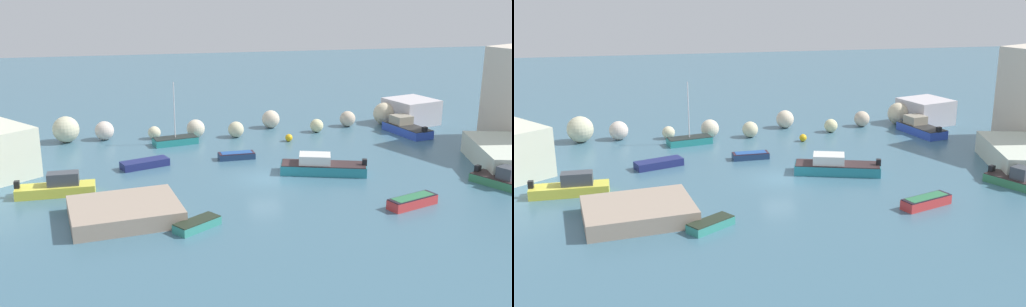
% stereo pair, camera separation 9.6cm
% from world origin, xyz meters
% --- Properties ---
extents(cove_water, '(160.00, 160.00, 0.00)m').
position_xyz_m(cove_water, '(0.00, 0.00, 0.00)').
color(cove_water, '#3F687E').
rests_on(cove_water, ground).
extents(rock_breakwater, '(37.28, 4.71, 2.45)m').
position_xyz_m(rock_breakwater, '(-0.16, 14.60, 0.98)').
color(rock_breakwater, beige).
rests_on(rock_breakwater, ground).
extents(stone_dock, '(7.61, 6.61, 1.07)m').
position_xyz_m(stone_dock, '(-10.56, -6.12, 0.54)').
color(stone_dock, tan).
rests_on(stone_dock, ground).
extents(channel_buoy, '(0.70, 0.70, 0.70)m').
position_xyz_m(channel_buoy, '(4.55, 10.43, 0.35)').
color(channel_buoy, gold).
rests_on(channel_buoy, cove_water).
extents(moored_boat_0, '(3.28, 5.75, 1.66)m').
position_xyz_m(moored_boat_0, '(16.61, 10.97, 0.60)').
color(moored_boat_0, blue).
rests_on(moored_boat_0, cove_water).
extents(moored_boat_1, '(3.17, 2.74, 0.58)m').
position_xyz_m(moored_boat_1, '(-6.20, -8.55, 0.29)').
color(moored_boat_1, teal).
rests_on(moored_boat_1, cove_water).
extents(moored_boat_2, '(6.98, 3.94, 1.55)m').
position_xyz_m(moored_boat_2, '(4.64, 0.50, 0.58)').
color(moored_boat_2, teal).
rests_on(moored_boat_2, cove_water).
extents(moored_boat_3, '(5.49, 1.82, 1.63)m').
position_xyz_m(moored_boat_3, '(-15.28, -0.47, 0.57)').
color(moored_boat_3, '#D7CE40').
rests_on(moored_boat_3, cove_water).
extents(moored_boat_4, '(3.63, 4.85, 1.57)m').
position_xyz_m(moored_boat_4, '(16.87, -5.20, 0.49)').
color(moored_boat_4, '#388355').
rests_on(moored_boat_4, cove_water).
extents(moored_boat_5, '(4.26, 2.45, 5.81)m').
position_xyz_m(moored_boat_5, '(-6.00, 11.56, 0.37)').
color(moored_boat_5, teal).
rests_on(moored_boat_5, cove_water).
extents(moored_boat_6, '(3.13, 1.23, 0.58)m').
position_xyz_m(moored_boat_6, '(-1.26, 5.76, 0.30)').
color(moored_boat_6, navy).
rests_on(moored_boat_6, cove_water).
extents(moored_boat_7, '(3.88, 2.34, 0.72)m').
position_xyz_m(moored_boat_7, '(8.48, -7.68, 0.37)').
color(moored_boat_7, red).
rests_on(moored_boat_7, cove_water).
extents(moored_boat_8, '(4.10, 2.62, 0.61)m').
position_xyz_m(moored_boat_8, '(-8.99, 4.92, 0.31)').
color(moored_boat_8, navy).
rests_on(moored_boat_8, cove_water).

